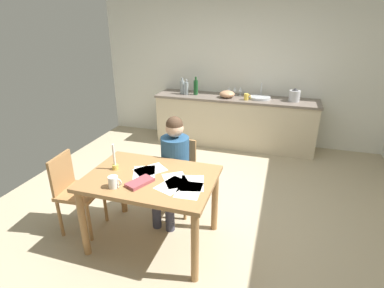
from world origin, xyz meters
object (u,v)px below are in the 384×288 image
at_px(stovetop_kettle, 294,95).
at_px(teacup_on_counter, 246,97).
at_px(bottle_oil, 182,87).
at_px(coffee_mug, 114,182).
at_px(person_seated, 173,162).
at_px(wine_glass_back_left, 229,89).
at_px(wine_glass_by_kettle, 235,89).
at_px(wine_glass_near_sink, 240,89).
at_px(bottle_vinegar, 186,88).
at_px(bottle_wine_red, 196,87).
at_px(book_magazine, 140,182).
at_px(candlestick, 115,162).
at_px(chair_at_table, 178,172).
at_px(chair_side_empty, 75,189).
at_px(mixing_bowl, 227,94).
at_px(sink_unit, 260,97).
at_px(dining_table, 151,187).

height_order(stovetop_kettle, teacup_on_counter, stovetop_kettle).
bearing_deg(bottle_oil, coffee_mug, -82.36).
xyz_separation_m(bottle_oil, teacup_on_counter, (1.19, -0.11, -0.07)).
relative_size(person_seated, wine_glass_back_left, 7.76).
bearing_deg(bottle_oil, wine_glass_by_kettle, 11.21).
xyz_separation_m(wine_glass_near_sink, teacup_on_counter, (0.15, -0.30, -0.05)).
xyz_separation_m(wine_glass_near_sink, wine_glass_back_left, (-0.21, 0.00, 0.00)).
height_order(bottle_oil, wine_glass_back_left, bottle_oil).
distance_m(person_seated, teacup_on_counter, 2.27).
relative_size(bottle_vinegar, stovetop_kettle, 1.25).
xyz_separation_m(bottle_wine_red, teacup_on_counter, (0.93, -0.12, -0.08)).
bearing_deg(bottle_vinegar, book_magazine, -80.01).
xyz_separation_m(book_magazine, wine_glass_back_left, (0.22, 3.17, 0.23)).
distance_m(candlestick, bottle_wine_red, 2.81).
relative_size(coffee_mug, bottle_wine_red, 0.41).
distance_m(wine_glass_back_left, teacup_on_counter, 0.47).
xyz_separation_m(chair_at_table, person_seated, (-0.00, -0.15, 0.20)).
distance_m(chair_at_table, wine_glass_by_kettle, 2.41).
relative_size(chair_side_empty, stovetop_kettle, 3.96).
distance_m(mixing_bowl, wine_glass_by_kettle, 0.25).
xyz_separation_m(wine_glass_near_sink, wine_glass_by_kettle, (-0.10, 0.00, 0.00)).
bearing_deg(book_magazine, wine_glass_back_left, 109.81).
height_order(sink_unit, bottle_vinegar, bottle_vinegar).
bearing_deg(chair_side_empty, sink_unit, 60.76).
bearing_deg(sink_unit, candlestick, -112.14).
distance_m(bottle_oil, bottle_vinegar, 0.10).
height_order(coffee_mug, wine_glass_back_left, wine_glass_back_left).
distance_m(sink_unit, bottle_wine_red, 1.15).
distance_m(book_magazine, sink_unit, 3.13).
xyz_separation_m(coffee_mug, bottle_oil, (-0.42, 3.11, 0.20)).
height_order(candlestick, stovetop_kettle, stovetop_kettle).
xyz_separation_m(chair_at_table, wine_glass_near_sink, (0.35, 2.34, 0.53)).
distance_m(sink_unit, bottle_oil, 1.40).
xyz_separation_m(mixing_bowl, wine_glass_near_sink, (0.20, 0.23, 0.05)).
distance_m(bottle_vinegar, bottle_wine_red, 0.17).
height_order(bottle_wine_red, wine_glass_back_left, bottle_wine_red).
bearing_deg(sink_unit, bottle_oil, -178.39).
relative_size(bottle_oil, bottle_wine_red, 0.91).
bearing_deg(wine_glass_near_sink, bottle_vinegar, -166.79).
distance_m(sink_unit, mixing_bowl, 0.57).
bearing_deg(bottle_wine_red, chair_side_empty, -99.58).
xyz_separation_m(coffee_mug, wine_glass_near_sink, (0.62, 3.30, 0.19)).
height_order(dining_table, wine_glass_by_kettle, wine_glass_by_kettle).
bearing_deg(mixing_bowl, wine_glass_back_left, 92.49).
relative_size(person_seated, chair_side_empty, 1.37).
relative_size(bottle_wine_red, wine_glass_by_kettle, 2.08).
height_order(candlestick, wine_glass_by_kettle, wine_glass_by_kettle).
relative_size(candlestick, wine_glass_by_kettle, 1.77).
bearing_deg(book_magazine, teacup_on_counter, 102.40).
bearing_deg(book_magazine, wine_glass_near_sink, 106.13).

